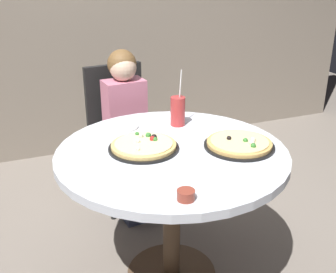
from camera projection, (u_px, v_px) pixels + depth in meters
dining_table at (172, 170)px, 2.04m from camera, size 1.11×1.11×0.75m
chair_wooden at (120, 127)px, 2.86m from camera, size 0.43×0.43×0.95m
diner_child at (130, 143)px, 2.73m from camera, size 0.28×0.42×1.08m
pizza_veggie at (144, 146)px, 2.00m from camera, size 0.34×0.34×0.05m
pizza_cheese at (239, 144)px, 2.02m from camera, size 0.34×0.34×0.05m
soda_cup at (178, 111)px, 2.27m from camera, size 0.08×0.08×0.31m
sauce_bowl at (186, 195)px, 1.57m from camera, size 0.07×0.07×0.04m
plate_small at (122, 127)px, 2.26m from camera, size 0.18×0.18×0.01m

